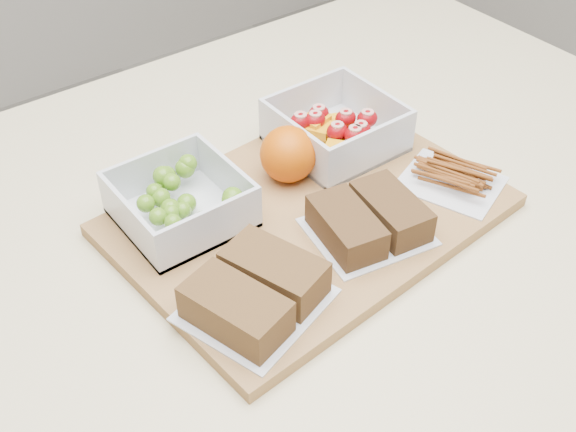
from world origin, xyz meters
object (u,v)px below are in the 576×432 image
grape_container (181,201)px  fruit_container (336,130)px  sandwich_bag_center (369,220)px  pretzel_bag (452,175)px  orange (288,154)px  sandwich_bag_left (255,291)px  cutting_board (309,215)px

grape_container → fruit_container: size_ratio=0.94×
sandwich_bag_center → pretzel_bag: (0.14, 0.01, -0.01)m
orange → pretzel_bag: orange is taller
grape_container → sandwich_bag_center: grape_container is taller
fruit_container → sandwich_bag_center: size_ratio=0.99×
fruit_container → sandwich_bag_center: 0.17m
sandwich_bag_left → pretzel_bag: 0.30m
cutting_board → fruit_container: bearing=33.0°
cutting_board → sandwich_bag_center: size_ratio=3.00×
sandwich_bag_center → pretzel_bag: sandwich_bag_center is taller
fruit_container → grape_container: bearing=-178.6°
orange → pretzel_bag: (0.15, -0.13, -0.02)m
orange → sandwich_bag_center: bearing=-85.8°
cutting_board → orange: size_ratio=6.21×
cutting_board → grape_container: bearing=143.4°
orange → sandwich_bag_left: orange is taller
fruit_container → orange: 0.09m
sandwich_bag_center → cutting_board: bearing=111.7°
grape_container → fruit_container: fruit_container is taller
grape_container → pretzel_bag: grape_container is taller
sandwich_bag_left → fruit_container: bearing=34.7°
cutting_board → grape_container: (-0.12, 0.08, 0.03)m
fruit_container → pretzel_bag: bearing=-67.6°
sandwich_bag_center → sandwich_bag_left: bearing=-174.8°
grape_container → pretzel_bag: (0.29, -0.14, -0.01)m
sandwich_bag_left → pretzel_bag: (0.30, 0.02, -0.01)m
orange → sandwich_bag_center: (0.01, -0.13, -0.02)m
grape_container → sandwich_bag_center: bearing=-44.3°
orange → cutting_board: bearing=-105.8°
fruit_container → sandwich_bag_left: bearing=-145.3°
orange → sandwich_bag_left: (-0.15, -0.15, -0.01)m
grape_container → sandwich_bag_center: 0.21m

